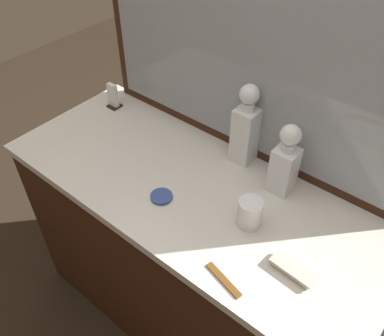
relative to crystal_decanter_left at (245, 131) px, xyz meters
The scene contains 10 objects.
ground_plane 1.01m from the crystal_decanter_left, 103.62° to the right, with size 6.00×6.00×0.00m, color #2D2319.
dresser 0.60m from the crystal_decanter_left, 103.62° to the right, with size 1.40×0.59×0.85m.
dresser_mirror 0.26m from the crystal_decanter_left, 138.12° to the left, with size 1.24×0.03×0.75m.
crystal_decanter_left is the anchor object (origin of this frame).
crystal_decanter_right 0.19m from the crystal_decanter_left, 14.59° to the right, with size 0.08×0.08×0.26m.
crystal_tumbler_right 0.32m from the crystal_decanter_left, 52.40° to the right, with size 0.08×0.08×0.10m.
silver_brush_center 0.51m from the crystal_decanter_left, 39.54° to the right, with size 0.14×0.06×0.02m.
porcelain_dish 0.37m from the crystal_decanter_left, 105.73° to the right, with size 0.07×0.07×0.01m.
tortoiseshell_comb 0.54m from the crystal_decanter_left, 61.51° to the right, with size 0.13×0.05×0.01m.
napkin_holder 0.63m from the crystal_decanter_left, behind, with size 0.05×0.05×0.11m.
Camera 1 is at (0.64, -0.77, 1.84)m, focal length 37.98 mm.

